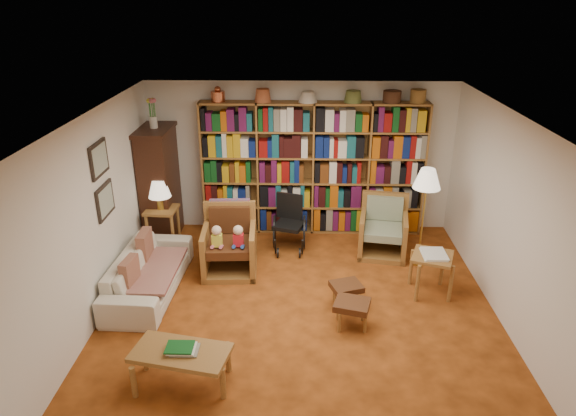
{
  "coord_description": "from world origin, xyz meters",
  "views": [
    {
      "loc": [
        -0.03,
        -5.65,
        3.8
      ],
      "look_at": [
        -0.17,
        0.6,
        1.14
      ],
      "focal_mm": 32.0,
      "sensor_mm": 36.0,
      "label": 1
    }
  ],
  "objects_px": {
    "coffee_table": "(181,355)",
    "armchair_leather": "(230,243)",
    "armchair_sage": "(382,231)",
    "footstool_a": "(346,288)",
    "side_table_papers": "(432,261)",
    "footstool_b": "(352,306)",
    "sofa": "(149,272)",
    "wheelchair": "(289,224)",
    "floor_lamp": "(427,183)",
    "side_table_lamp": "(162,219)"
  },
  "relations": [
    {
      "from": "coffee_table",
      "to": "armchair_leather",
      "type": "bearing_deg",
      "value": 85.44
    },
    {
      "from": "sofa",
      "to": "footstool_b",
      "type": "distance_m",
      "value": 2.78
    },
    {
      "from": "armchair_leather",
      "to": "wheelchair",
      "type": "xyz_separation_m",
      "value": [
        0.85,
        0.67,
        -0.0
      ]
    },
    {
      "from": "sofa",
      "to": "wheelchair",
      "type": "bearing_deg",
      "value": -52.15
    },
    {
      "from": "side_table_papers",
      "to": "coffee_table",
      "type": "xyz_separation_m",
      "value": [
        -2.97,
        -1.82,
        -0.12
      ]
    },
    {
      "from": "armchair_sage",
      "to": "footstool_b",
      "type": "relative_size",
      "value": 1.83
    },
    {
      "from": "armchair_sage",
      "to": "side_table_papers",
      "type": "height_order",
      "value": "armchair_sage"
    },
    {
      "from": "armchair_leather",
      "to": "footstool_b",
      "type": "height_order",
      "value": "armchair_leather"
    },
    {
      "from": "side_table_papers",
      "to": "wheelchair",
      "type": "bearing_deg",
      "value": 145.85
    },
    {
      "from": "floor_lamp",
      "to": "footstool_b",
      "type": "distance_m",
      "value": 2.24
    },
    {
      "from": "armchair_leather",
      "to": "coffee_table",
      "type": "relative_size",
      "value": 0.91
    },
    {
      "from": "side_table_lamp",
      "to": "armchair_leather",
      "type": "height_order",
      "value": "armchair_leather"
    },
    {
      "from": "side_table_lamp",
      "to": "side_table_papers",
      "type": "relative_size",
      "value": 1.07
    },
    {
      "from": "sofa",
      "to": "floor_lamp",
      "type": "distance_m",
      "value": 4.06
    },
    {
      "from": "side_table_lamp",
      "to": "footstool_b",
      "type": "bearing_deg",
      "value": -35.54
    },
    {
      "from": "wheelchair",
      "to": "side_table_papers",
      "type": "xyz_separation_m",
      "value": [
        1.93,
        -1.31,
        0.08
      ]
    },
    {
      "from": "armchair_sage",
      "to": "floor_lamp",
      "type": "xyz_separation_m",
      "value": [
        0.51,
        -0.38,
        0.95
      ]
    },
    {
      "from": "floor_lamp",
      "to": "footstool_b",
      "type": "bearing_deg",
      "value": -125.52
    },
    {
      "from": "wheelchair",
      "to": "footstool_a",
      "type": "xyz_separation_m",
      "value": [
        0.77,
        -1.65,
        -0.13
      ]
    },
    {
      "from": "sofa",
      "to": "footstool_b",
      "type": "bearing_deg",
      "value": -103.39
    },
    {
      "from": "side_table_papers",
      "to": "footstool_b",
      "type": "height_order",
      "value": "side_table_papers"
    },
    {
      "from": "side_table_papers",
      "to": "armchair_sage",
      "type": "bearing_deg",
      "value": 111.22
    },
    {
      "from": "sofa",
      "to": "footstool_b",
      "type": "relative_size",
      "value": 3.9
    },
    {
      "from": "sofa",
      "to": "armchair_leather",
      "type": "distance_m",
      "value": 1.23
    },
    {
      "from": "armchair_sage",
      "to": "footstool_a",
      "type": "bearing_deg",
      "value": -113.54
    },
    {
      "from": "side_table_lamp",
      "to": "armchair_sage",
      "type": "xyz_separation_m",
      "value": [
        3.43,
        0.03,
        -0.18
      ]
    },
    {
      "from": "sofa",
      "to": "wheelchair",
      "type": "xyz_separation_m",
      "value": [
        1.88,
        1.33,
        0.12
      ]
    },
    {
      "from": "armchair_leather",
      "to": "footstool_a",
      "type": "distance_m",
      "value": 1.89
    },
    {
      "from": "sofa",
      "to": "footstool_a",
      "type": "distance_m",
      "value": 2.67
    },
    {
      "from": "wheelchair",
      "to": "footstool_b",
      "type": "height_order",
      "value": "wheelchair"
    },
    {
      "from": "footstool_a",
      "to": "footstool_b",
      "type": "bearing_deg",
      "value": -86.05
    },
    {
      "from": "floor_lamp",
      "to": "footstool_b",
      "type": "xyz_separation_m",
      "value": [
        -1.16,
        -1.63,
        -1.0
      ]
    },
    {
      "from": "footstool_a",
      "to": "side_table_papers",
      "type": "bearing_deg",
      "value": 16.36
    },
    {
      "from": "footstool_a",
      "to": "coffee_table",
      "type": "bearing_deg",
      "value": -140.76
    },
    {
      "from": "side_table_lamp",
      "to": "floor_lamp",
      "type": "height_order",
      "value": "floor_lamp"
    },
    {
      "from": "armchair_leather",
      "to": "coffee_table",
      "type": "distance_m",
      "value": 2.46
    },
    {
      "from": "footstool_b",
      "to": "wheelchair",
      "type": "bearing_deg",
      "value": 110.94
    },
    {
      "from": "sofa",
      "to": "side_table_papers",
      "type": "distance_m",
      "value": 3.81
    },
    {
      "from": "wheelchair",
      "to": "side_table_papers",
      "type": "distance_m",
      "value": 2.33
    },
    {
      "from": "coffee_table",
      "to": "side_table_lamp",
      "type": "bearing_deg",
      "value": 107.15
    },
    {
      "from": "armchair_sage",
      "to": "footstool_a",
      "type": "height_order",
      "value": "armchair_sage"
    },
    {
      "from": "armchair_leather",
      "to": "wheelchair",
      "type": "relative_size",
      "value": 1.12
    },
    {
      "from": "wheelchair",
      "to": "footstool_b",
      "type": "bearing_deg",
      "value": -69.06
    },
    {
      "from": "floor_lamp",
      "to": "side_table_lamp",
      "type": "bearing_deg",
      "value": 174.81
    },
    {
      "from": "armchair_leather",
      "to": "footstool_b",
      "type": "xyz_separation_m",
      "value": [
        1.65,
        -1.42,
        -0.11
      ]
    },
    {
      "from": "footstool_b",
      "to": "coffee_table",
      "type": "xyz_separation_m",
      "value": [
        -1.85,
        -1.04,
        0.08
      ]
    },
    {
      "from": "side_table_papers",
      "to": "sofa",
      "type": "bearing_deg",
      "value": -179.6
    },
    {
      "from": "wheelchair",
      "to": "floor_lamp",
      "type": "distance_m",
      "value": 2.21
    },
    {
      "from": "side_table_lamp",
      "to": "floor_lamp",
      "type": "distance_m",
      "value": 4.03
    },
    {
      "from": "armchair_leather",
      "to": "wheelchair",
      "type": "distance_m",
      "value": 1.08
    }
  ]
}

